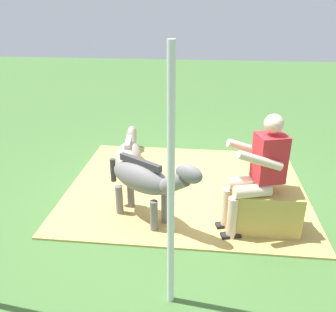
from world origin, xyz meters
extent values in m
plane|color=#426B33|center=(0.00, 0.00, 0.00)|extent=(24.00, 24.00, 0.00)
cube|color=tan|center=(-0.13, -0.29, 0.01)|extent=(3.28, 2.76, 0.02)
cube|color=tan|center=(-1.10, 0.62, 0.26)|extent=(0.70, 0.41, 0.52)
cylinder|color=beige|center=(-0.89, 0.77, 0.59)|extent=(0.42, 0.24, 0.14)
cylinder|color=beige|center=(-0.70, 0.83, 0.26)|extent=(0.11, 0.11, 0.52)
cube|color=black|center=(-0.70, 0.83, 0.03)|extent=(0.24, 0.16, 0.06)
cylinder|color=beige|center=(-0.83, 0.58, 0.59)|extent=(0.42, 0.24, 0.14)
cylinder|color=beige|center=(-0.64, 0.63, 0.26)|extent=(0.11, 0.11, 0.52)
cube|color=black|center=(-0.64, 0.63, 0.03)|extent=(0.24, 0.16, 0.06)
cube|color=red|center=(-1.05, 0.62, 0.92)|extent=(0.36, 0.35, 0.52)
cylinder|color=beige|center=(-0.92, 0.82, 0.97)|extent=(0.51, 0.22, 0.26)
cylinder|color=beige|center=(-0.84, 0.52, 0.97)|extent=(0.51, 0.22, 0.26)
sphere|color=beige|center=(-1.05, 0.62, 1.30)|extent=(0.20, 0.20, 0.20)
ellipsoid|color=slate|center=(0.36, 0.55, 0.57)|extent=(0.88, 0.72, 0.34)
cylinder|color=slate|center=(0.07, 0.62, 0.20)|extent=(0.09, 0.09, 0.40)
cylinder|color=slate|center=(0.18, 0.78, 0.20)|extent=(0.09, 0.09, 0.40)
cylinder|color=slate|center=(0.54, 0.31, 0.20)|extent=(0.09, 0.09, 0.40)
cylinder|color=slate|center=(0.65, 0.48, 0.20)|extent=(0.09, 0.09, 0.40)
cylinder|color=slate|center=(-0.06, 0.82, 0.67)|extent=(0.40, 0.35, 0.33)
ellipsoid|color=slate|center=(-0.21, 0.92, 0.83)|extent=(0.36, 0.31, 0.20)
cube|color=#3A3838|center=(0.36, 0.55, 0.76)|extent=(0.54, 0.37, 0.08)
cylinder|color=#3A3838|center=(0.75, 0.30, 0.52)|extent=(0.07, 0.07, 0.30)
ellipsoid|color=gray|center=(0.83, -0.89, 0.18)|extent=(0.50, 0.92, 0.36)
cube|color=gray|center=(0.89, -1.43, 0.05)|extent=(0.27, 0.31, 0.10)
cylinder|color=gray|center=(0.90, -1.45, 0.24)|extent=(0.21, 0.30, 0.30)
ellipsoid|color=gray|center=(0.92, -1.63, 0.32)|extent=(0.19, 0.32, 0.20)
cube|color=#B5A999|center=(0.84, -0.97, 0.38)|extent=(0.13, 0.45, 0.08)
cylinder|color=silver|center=(-0.12, 1.79, 1.11)|extent=(0.06, 0.06, 2.23)
camera|label=1|loc=(-0.35, 4.17, 2.46)|focal=38.12mm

